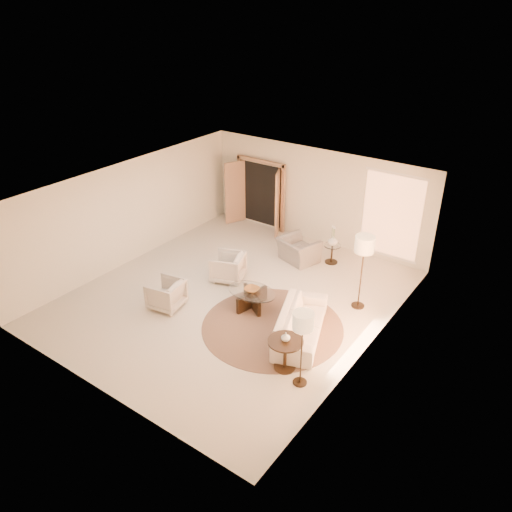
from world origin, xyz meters
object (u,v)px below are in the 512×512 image
Objects in this scene: coffee_table at (252,297)px; side_vase at (333,241)px; side_table at (332,252)px; armchair_left at (228,266)px; floor_lamp_near at (364,248)px; floor_lamp_far at (303,324)px; end_vase at (286,337)px; accent_chair at (298,246)px; bowl at (252,290)px; armchair_right at (166,293)px; end_table at (285,349)px; sofa at (301,323)px.

side_vase is at bearing 81.00° from coffee_table.
side_vase reaches higher than side_table.
floor_lamp_near reaches higher than armchair_left.
side_table reaches higher than coffee_table.
floor_lamp_near is 1.14× the size of floor_lamp_far.
accent_chair is at bearing 117.89° from end_vase.
armchair_left is 1.45m from bowl.
floor_lamp_near is at bearing 94.42° from floor_lamp_far.
end_table is at bearing 76.45° from armchair_right.
side_vase reaches higher than armchair_right.
armchair_left is at bearing 151.25° from coffee_table.
accent_chair is at bearing 154.34° from floor_lamp_near.
floor_lamp_far is (1.79, -4.66, 1.05)m from side_table.
floor_lamp_far is at bearing 74.00° from armchair_right.
bowl is (0.32, -2.63, 0.05)m from accent_chair.
accent_chair reaches higher than side_table.
bowl is (-2.03, -1.50, -1.08)m from floor_lamp_near.
floor_lamp_far reaches higher than bowl.
side_vase is at bearing 0.00° from side_table.
armchair_left is 2.31× the size of bowl.
end_table is 0.44× the size of floor_lamp_far.
side_vase is (-1.01, 3.36, 0.35)m from sofa.
sofa is 1.53m from coffee_table.
armchair_right is 0.47× the size of floor_lamp_far.
coffee_table is 5.74× the size of side_vase.
armchair_right is 0.41× the size of floor_lamp_near.
side_vase is at bearing 134.39° from floor_lamp_near.
bowl is at bearing 114.77° from armchair_right.
armchair_left is 0.50× the size of coffee_table.
bowl is at bearing 145.23° from floor_lamp_far.
coffee_table is (-1.50, 0.28, -0.04)m from sofa.
armchair_right is at bearing 88.05° from accent_chair.
coffee_table is (1.67, 1.15, -0.10)m from armchair_right.
bowl is 1.84× the size of end_vase.
side_table is 3.12m from bowl.
armchair_left is at bearing -166.33° from floor_lamp_near.
side_table is at bearing 81.00° from coffee_table.
accent_chair is 0.95m from side_vase.
sofa is 1.20× the size of floor_lamp_near.
armchair_right is (-0.40, -1.84, -0.02)m from armchair_left.
side_vase is (0.49, 3.08, 0.39)m from coffee_table.
armchair_left is (-2.77, 0.97, 0.08)m from sofa.
bowl is (-0.49, -3.08, 0.17)m from side_table.
floor_lamp_near reaches higher than bowl.
floor_lamp_near is (0.24, 2.88, 1.11)m from end_table.
accent_chair reaches higher than bowl.
end_table is 2.26m from bowl.
sofa is 1.22m from end_vase.
coffee_table is at bearing -90.00° from bowl.
floor_lamp_near is (3.30, 0.80, 1.17)m from armchair_left.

